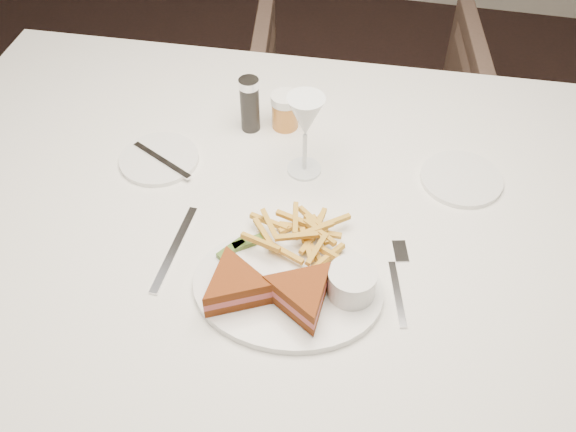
# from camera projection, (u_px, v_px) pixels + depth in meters

# --- Properties ---
(table) EXTENTS (1.64, 1.14, 0.75)m
(table) POSITION_uv_depth(u_px,v_px,m) (293.00, 328.00, 1.47)
(table) COLOR white
(table) RESTS_ON ground
(chair_far) EXTENTS (0.78, 0.75, 0.71)m
(chair_far) POSITION_uv_depth(u_px,v_px,m) (362.00, 121.00, 2.03)
(chair_far) COLOR #4C382E
(chair_far) RESTS_ON ground
(table_setting) EXTENTS (0.76, 0.59, 0.18)m
(table_setting) POSITION_uv_depth(u_px,v_px,m) (292.00, 228.00, 1.12)
(table_setting) COLOR white
(table_setting) RESTS_ON table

